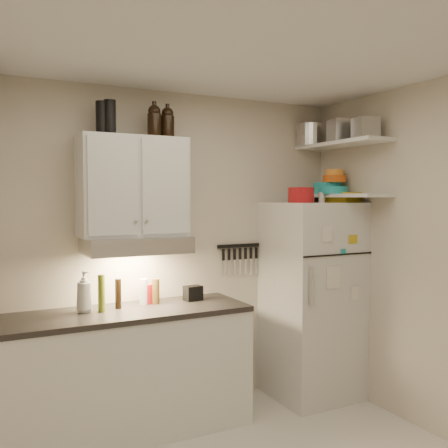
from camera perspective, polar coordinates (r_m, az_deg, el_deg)
name	(u,v)px	position (r m, az deg, el deg)	size (l,w,h in m)	color
ceiling	(259,36)	(2.86, 4.06, 20.67)	(3.20, 3.00, 0.02)	white
back_wall	(163,252)	(4.12, -7.00, -3.16)	(3.20, 0.02, 2.60)	beige
base_cabinet	(107,378)	(3.86, -13.26, -16.76)	(2.10, 0.60, 0.88)	white
countertop	(106,315)	(3.73, -13.35, -10.10)	(2.10, 0.62, 0.04)	#282422
upper_cabinet	(133,187)	(3.83, -10.37, 4.22)	(0.80, 0.33, 0.75)	white
range_hood	(136,245)	(3.79, -10.02, -2.36)	(0.76, 0.46, 0.12)	silver
fridge	(312,300)	(4.48, 10.01, -8.50)	(0.70, 0.68, 1.70)	silver
shelf_hi	(342,144)	(4.44, 13.32, 8.87)	(0.30, 0.95, 0.03)	white
shelf_lo	(341,196)	(4.41, 13.25, 3.18)	(0.30, 0.95, 0.03)	white
knife_strip	(239,246)	(4.38, 1.73, -2.50)	(0.42, 0.02, 0.03)	black
dutch_oven	(301,195)	(4.24, 8.80, 3.29)	(0.22, 0.22, 0.13)	#A21217
book_stack	(342,197)	(4.44, 13.30, 2.97)	(0.21, 0.26, 0.09)	gold
spice_jar	(322,198)	(4.34, 11.10, 2.99)	(0.05, 0.05, 0.09)	silver
stock_pot	(311,135)	(4.69, 9.95, 9.97)	(0.27, 0.27, 0.19)	silver
tin_a	(341,131)	(4.42, 13.25, 10.33)	(0.19, 0.17, 0.19)	#AAAAAD
tin_b	(366,128)	(4.23, 15.88, 10.48)	(0.17, 0.17, 0.17)	#AAAAAD
bowl_teal	(328,188)	(4.57, 11.75, 4.02)	(0.26, 0.26, 0.10)	teal
bowl_orange	(334,179)	(4.51, 12.49, 5.06)	(0.20, 0.20, 0.06)	#DC5414
bowl_yellow	(334,172)	(4.52, 12.50, 5.78)	(0.16, 0.16, 0.05)	orange
plates	(333,190)	(4.40, 12.35, 3.79)	(0.25, 0.25, 0.06)	teal
growler_a	(154,121)	(3.89, -7.96, 11.62)	(0.11, 0.11, 0.25)	black
growler_b	(168,122)	(3.94, -6.47, 11.46)	(0.10, 0.10, 0.24)	black
thermos_a	(110,118)	(3.80, -12.91, 11.78)	(0.09, 0.09, 0.25)	black
thermos_b	(102,118)	(3.80, -13.82, 11.68)	(0.08, 0.08, 0.24)	black
soap_bottle	(84,289)	(3.74, -15.69, -7.21)	(0.13, 0.13, 0.33)	white
pepper_mill	(156,291)	(3.93, -7.83, -7.62)	(0.06, 0.06, 0.19)	brown
oil_bottle	(102,293)	(3.72, -13.82, -7.69)	(0.05, 0.05, 0.27)	olive
vinegar_bottle	(118,294)	(3.81, -12.00, -7.80)	(0.05, 0.05, 0.22)	black
clear_bottle	(144,292)	(3.92, -9.18, -7.63)	(0.07, 0.07, 0.20)	silver
red_jar	(148,294)	(3.95, -8.71, -7.91)	(0.08, 0.08, 0.15)	#A21217
caddy	(193,293)	(4.03, -3.57, -7.89)	(0.14, 0.10, 0.12)	black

